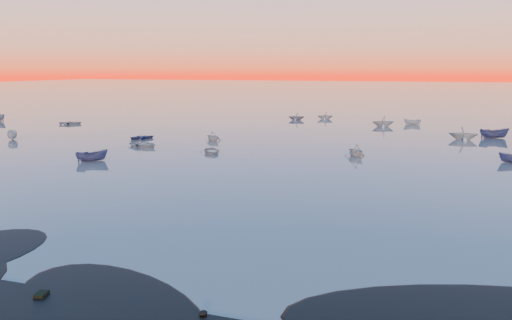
% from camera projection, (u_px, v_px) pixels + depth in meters
% --- Properties ---
extents(ground, '(600.00, 600.00, 0.00)m').
position_uv_depth(ground, '(341.00, 112.00, 120.41)').
color(ground, '#6E635C').
rests_on(ground, ground).
extents(mud_lobes, '(140.00, 6.00, 0.07)m').
position_uv_depth(mud_lobes, '(37.00, 266.00, 26.18)').
color(mud_lobes, black).
rests_on(mud_lobes, ground).
extents(moored_fleet, '(124.00, 58.00, 1.20)m').
position_uv_depth(moored_fleet, '(292.00, 136.00, 76.56)').
color(moored_fleet, silver).
rests_on(moored_fleet, ground).
extents(boat_near_left, '(4.01, 3.32, 0.94)m').
position_uv_depth(boat_near_left, '(211.00, 153.00, 61.33)').
color(boat_near_left, silver).
rests_on(boat_near_left, ground).
extents(boat_near_center, '(3.48, 3.63, 1.22)m').
position_uv_depth(boat_near_center, '(92.00, 161.00, 56.00)').
color(boat_near_center, '#39416C').
rests_on(boat_near_center, ground).
extents(boat_near_right, '(3.41, 3.17, 1.13)m').
position_uv_depth(boat_near_right, '(356.00, 156.00, 59.11)').
color(boat_near_right, silver).
rests_on(boat_near_right, ground).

